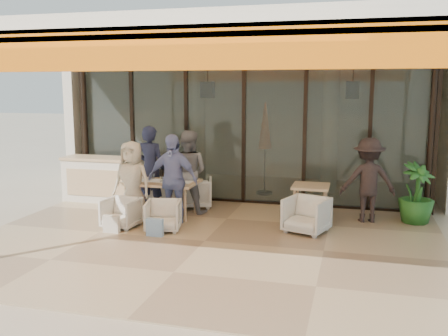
% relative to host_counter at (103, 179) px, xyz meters
% --- Properties ---
extents(ground, '(70.00, 70.00, 0.00)m').
position_rel_host_counter_xyz_m(ground, '(3.14, -2.30, -0.53)').
color(ground, '#C6B293').
rests_on(ground, ground).
extents(terrace_floor, '(8.00, 6.00, 0.01)m').
position_rel_host_counter_xyz_m(terrace_floor, '(3.14, -2.30, -0.53)').
color(terrace_floor, tan).
rests_on(terrace_floor, ground).
extents(terrace_structure, '(8.00, 6.00, 3.40)m').
position_rel_host_counter_xyz_m(terrace_structure, '(3.14, -2.56, 2.72)').
color(terrace_structure, silver).
rests_on(terrace_structure, ground).
extents(glass_storefront, '(8.08, 0.10, 3.20)m').
position_rel_host_counter_xyz_m(glass_storefront, '(3.14, 0.70, 1.07)').
color(glass_storefront, '#9EADA3').
rests_on(glass_storefront, ground).
extents(interior_block, '(9.05, 3.62, 3.52)m').
position_rel_host_counter_xyz_m(interior_block, '(3.14, 3.02, 1.70)').
color(interior_block, silver).
rests_on(interior_block, ground).
extents(host_counter, '(1.85, 0.65, 1.04)m').
position_rel_host_counter_xyz_m(host_counter, '(0.00, 0.00, 0.00)').
color(host_counter, silver).
rests_on(host_counter, ground).
extents(dining_table, '(1.50, 0.90, 0.93)m').
position_rel_host_counter_xyz_m(dining_table, '(1.78, -0.90, 0.16)').
color(dining_table, '#D7AD83').
rests_on(dining_table, ground).
extents(chair_far_left, '(0.88, 0.85, 0.73)m').
position_rel_host_counter_xyz_m(chair_far_left, '(1.36, 0.05, -0.17)').
color(chair_far_left, silver).
rests_on(chair_far_left, ground).
extents(chair_far_right, '(0.86, 0.83, 0.73)m').
position_rel_host_counter_xyz_m(chair_far_right, '(2.20, 0.05, -0.17)').
color(chair_far_right, silver).
rests_on(chair_far_right, ground).
extents(chair_near_left, '(0.66, 0.62, 0.63)m').
position_rel_host_counter_xyz_m(chair_near_left, '(1.36, -1.85, -0.22)').
color(chair_near_left, silver).
rests_on(chair_near_left, ground).
extents(chair_near_right, '(0.73, 0.70, 0.63)m').
position_rel_host_counter_xyz_m(chair_near_right, '(2.20, -1.85, -0.21)').
color(chair_near_right, silver).
rests_on(chair_near_right, ground).
extents(diner_navy, '(0.69, 0.48, 1.83)m').
position_rel_host_counter_xyz_m(diner_navy, '(1.36, -0.45, 0.38)').
color(diner_navy, '#1B1F3B').
rests_on(diner_navy, ground).
extents(diner_grey, '(0.85, 0.66, 1.74)m').
position_rel_host_counter_xyz_m(diner_grey, '(2.20, -0.45, 0.34)').
color(diner_grey, slate).
rests_on(diner_grey, ground).
extents(diner_cream, '(0.81, 0.56, 1.59)m').
position_rel_host_counter_xyz_m(diner_cream, '(1.36, -1.35, 0.26)').
color(diner_cream, beige).
rests_on(diner_cream, ground).
extents(diner_periwinkle, '(1.07, 0.54, 1.75)m').
position_rel_host_counter_xyz_m(diner_periwinkle, '(2.20, -1.35, 0.34)').
color(diner_periwinkle, '#7383C0').
rests_on(diner_periwinkle, ground).
extents(tote_bag_cream, '(0.30, 0.10, 0.34)m').
position_rel_host_counter_xyz_m(tote_bag_cream, '(1.36, -2.25, -0.36)').
color(tote_bag_cream, silver).
rests_on(tote_bag_cream, ground).
extents(tote_bag_blue, '(0.30, 0.10, 0.34)m').
position_rel_host_counter_xyz_m(tote_bag_blue, '(2.20, -2.25, -0.36)').
color(tote_bag_blue, '#99BFD8').
rests_on(tote_bag_blue, ground).
extents(side_table, '(0.70, 0.70, 0.74)m').
position_rel_host_counter_xyz_m(side_table, '(4.76, -0.55, 0.11)').
color(side_table, '#D7AD83').
rests_on(side_table, ground).
extents(side_chair, '(0.88, 0.85, 0.73)m').
position_rel_host_counter_xyz_m(side_chair, '(4.76, -1.30, -0.17)').
color(side_chair, silver).
rests_on(side_chair, ground).
extents(standing_woman, '(1.17, 0.80, 1.66)m').
position_rel_host_counter_xyz_m(standing_woman, '(5.82, -0.26, 0.30)').
color(standing_woman, black).
rests_on(standing_woman, ground).
extents(potted_palm, '(0.95, 0.95, 1.20)m').
position_rel_host_counter_xyz_m(potted_palm, '(6.73, -0.12, 0.07)').
color(potted_palm, '#1E5919').
rests_on(potted_palm, ground).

